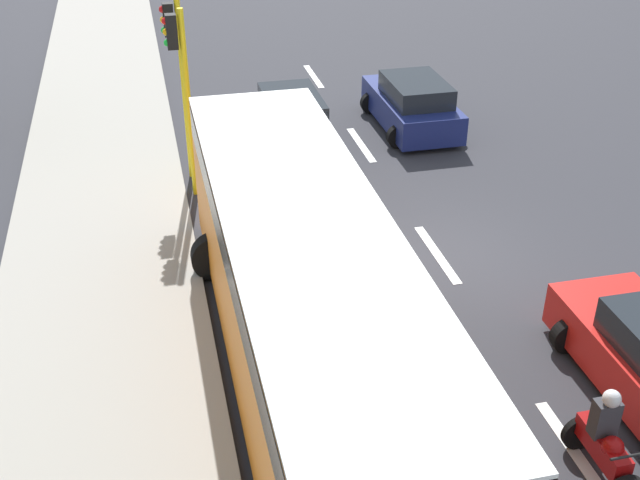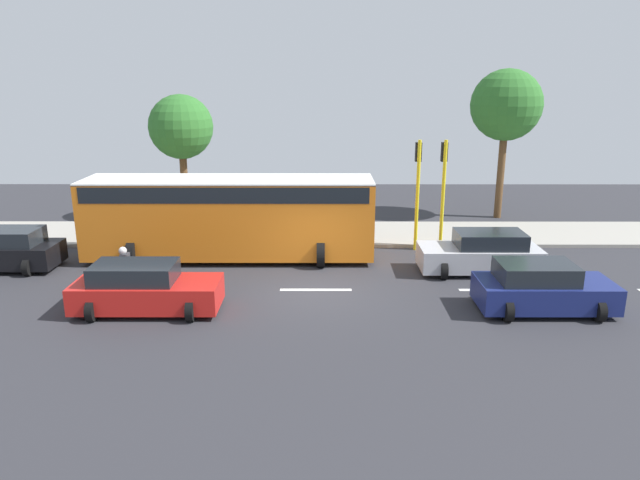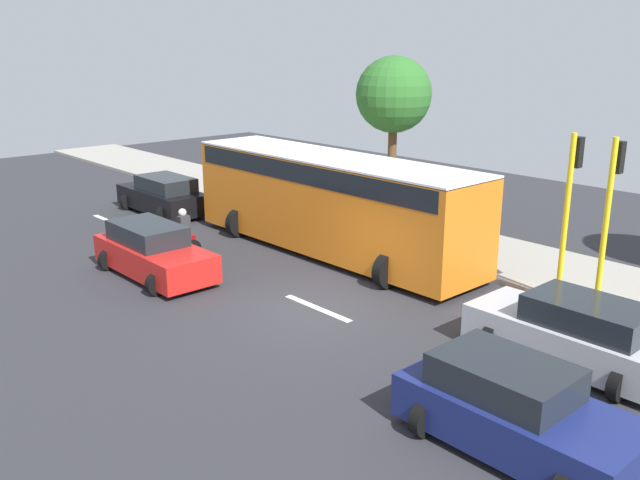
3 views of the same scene
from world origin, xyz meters
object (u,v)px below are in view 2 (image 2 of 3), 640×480
object	(u,v)px
traffic_light_midblock	(418,179)
car_dark_blue	(542,288)
traffic_light_corner	(443,179)
street_tree_south	(506,106)
car_black	(0,250)
street_tree_north	(181,128)
car_red	(145,289)
city_bus	(230,212)
motorcycle	(123,273)
pedestrian_near_signal	(139,211)
car_silver	(481,253)

from	to	relation	value
traffic_light_midblock	car_dark_blue	bearing A→B (deg)	-156.87
traffic_light_corner	street_tree_south	size ratio (longest dim) A/B	0.62
car_black	street_tree_north	distance (m)	10.11
street_tree_north	car_dark_blue	bearing A→B (deg)	-131.32
car_red	traffic_light_corner	world-z (taller)	traffic_light_corner
car_black	street_tree_south	xyz separation A→B (m)	(8.31, -20.81, 4.82)
traffic_light_corner	traffic_light_midblock	distance (m)	1.03
city_bus	traffic_light_corner	world-z (taller)	traffic_light_corner
car_black	motorcycle	distance (m)	5.78
car_red	motorcycle	size ratio (longest dim) A/B	2.85
motorcycle	street_tree_south	size ratio (longest dim) A/B	0.21
car_dark_blue	street_tree_south	bearing A→B (deg)	-10.39
car_black	car_dark_blue	world-z (taller)	same
car_red	street_tree_north	distance (m)	12.57
pedestrian_near_signal	street_tree_south	bearing A→B (deg)	-79.59
car_black	traffic_light_corner	bearing A→B (deg)	-81.13
car_black	street_tree_north	size ratio (longest dim) A/B	0.72
car_dark_blue	motorcycle	size ratio (longest dim) A/B	2.63
car_dark_blue	traffic_light_corner	world-z (taller)	traffic_light_corner
car_red	city_bus	bearing A→B (deg)	-18.35
car_black	street_tree_north	world-z (taller)	street_tree_north
car_silver	traffic_light_corner	size ratio (longest dim) A/B	0.96
car_dark_blue	street_tree_north	distance (m)	18.30
motorcycle	traffic_light_corner	bearing A→B (deg)	-66.72
pedestrian_near_signal	street_tree_north	bearing A→B (deg)	-29.50
car_red	traffic_light_midblock	world-z (taller)	traffic_light_midblock
traffic_light_corner	street_tree_south	bearing A→B (deg)	-35.38
car_black	pedestrian_near_signal	distance (m)	6.28
street_tree_north	traffic_light_corner	bearing A→B (deg)	-114.12
car_red	street_tree_south	distance (m)	19.49
car_black	car_silver	size ratio (longest dim) A/B	1.01
motorcycle	pedestrian_near_signal	distance (m)	7.66
car_black	street_tree_south	bearing A→B (deg)	-68.24
car_red	street_tree_north	size ratio (longest dim) A/B	0.71
city_bus	traffic_light_midblock	xyz separation A→B (m)	(1.26, -7.41, 1.08)
city_bus	street_tree_north	bearing A→B (deg)	26.35
car_silver	car_black	bearing A→B (deg)	88.88
car_red	traffic_light_corner	distance (m)	12.42
car_black	car_silver	world-z (taller)	same
car_red	car_silver	xyz separation A→B (m)	(3.71, -11.15, 0.00)
car_red	traffic_light_midblock	size ratio (longest dim) A/B	0.97
street_tree_north	city_bus	bearing A→B (deg)	-153.65
car_black	street_tree_south	distance (m)	22.92
motorcycle	street_tree_north	xyz separation A→B (m)	(10.16, 0.18, 3.89)
motorcycle	pedestrian_near_signal	world-z (taller)	pedestrian_near_signal
street_tree_south	street_tree_north	xyz separation A→B (m)	(-0.47, 15.69, -1.00)
traffic_light_corner	motorcycle	bearing A→B (deg)	113.28
car_dark_blue	street_tree_south	world-z (taller)	street_tree_south
car_black	traffic_light_corner	xyz separation A→B (m)	(2.62, -16.77, 2.22)
traffic_light_corner	pedestrian_near_signal	bearing A→B (deg)	79.15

